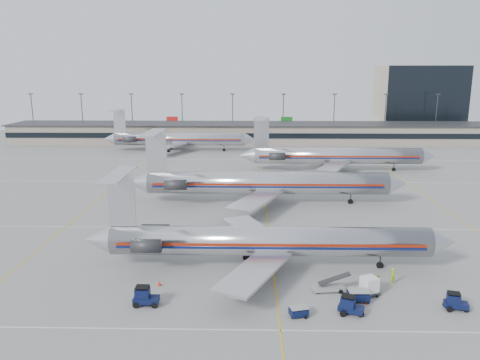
{
  "coord_description": "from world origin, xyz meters",
  "views": [
    {
      "loc": [
        -2.77,
        -55.38,
        22.16
      ],
      "look_at": [
        -4.43,
        22.01,
        4.5
      ],
      "focal_mm": 35.0,
      "sensor_mm": 36.0,
      "label": 1
    }
  ],
  "objects_px": {
    "belt_loader": "(329,287)",
    "uld_container": "(369,286)",
    "jet_second_row": "(262,183)",
    "tug_center": "(350,306)",
    "jet_foreground": "(262,241)"
  },
  "relations": [
    {
      "from": "jet_second_row",
      "to": "belt_loader",
      "type": "height_order",
      "value": "jet_second_row"
    },
    {
      "from": "jet_second_row",
      "to": "tug_center",
      "type": "relative_size",
      "value": 18.77
    },
    {
      "from": "jet_second_row",
      "to": "tug_center",
      "type": "height_order",
      "value": "jet_second_row"
    },
    {
      "from": "jet_foreground",
      "to": "jet_second_row",
      "type": "xyz_separation_m",
      "value": [
        0.6,
        27.71,
        0.41
      ]
    },
    {
      "from": "belt_loader",
      "to": "uld_container",
      "type": "bearing_deg",
      "value": -14.85
    },
    {
      "from": "belt_loader",
      "to": "jet_foreground",
      "type": "bearing_deg",
      "value": 132.26
    },
    {
      "from": "jet_second_row",
      "to": "tug_center",
      "type": "xyz_separation_m",
      "value": [
        7.39,
        -38.56,
        -2.82
      ]
    },
    {
      "from": "jet_foreground",
      "to": "uld_container",
      "type": "xyz_separation_m",
      "value": [
        10.82,
        -6.83,
        -2.3
      ]
    },
    {
      "from": "tug_center",
      "to": "jet_second_row",
      "type": "bearing_deg",
      "value": 124.23
    },
    {
      "from": "tug_center",
      "to": "jet_foreground",
      "type": "bearing_deg",
      "value": 149.74
    },
    {
      "from": "jet_second_row",
      "to": "uld_container",
      "type": "bearing_deg",
      "value": -73.51
    },
    {
      "from": "uld_container",
      "to": "jet_foreground",
      "type": "bearing_deg",
      "value": 123.63
    },
    {
      "from": "jet_foreground",
      "to": "uld_container",
      "type": "height_order",
      "value": "jet_foreground"
    },
    {
      "from": "jet_second_row",
      "to": "uld_container",
      "type": "height_order",
      "value": "jet_second_row"
    },
    {
      "from": "tug_center",
      "to": "uld_container",
      "type": "xyz_separation_m",
      "value": [
        2.83,
        4.03,
        0.11
      ]
    }
  ]
}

